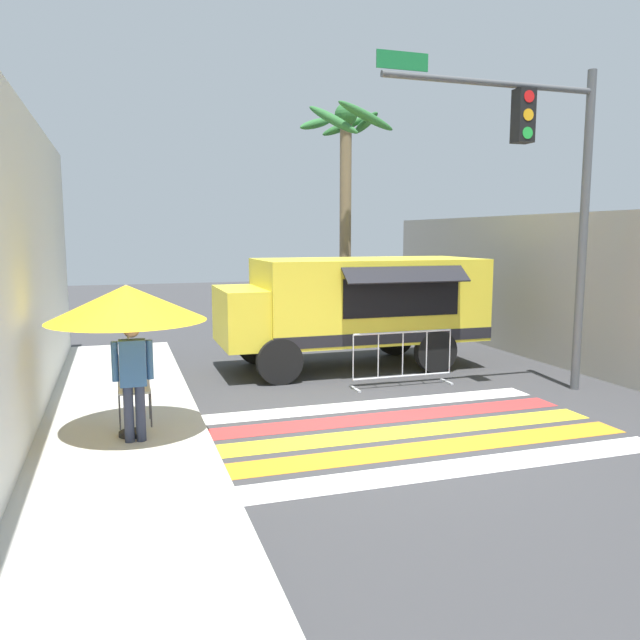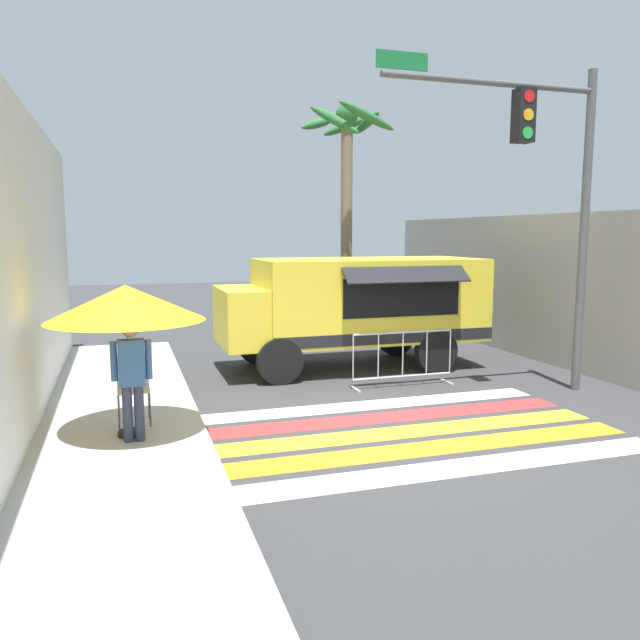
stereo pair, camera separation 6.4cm
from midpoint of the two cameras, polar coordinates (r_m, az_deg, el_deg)
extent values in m
plane|color=#38383A|center=(9.58, 7.14, -9.96)|extent=(60.00, 60.00, 0.00)
cube|color=#B7B5AD|center=(8.81, -24.39, -11.65)|extent=(4.40, 16.00, 0.17)
cube|color=silver|center=(8.39, -26.82, 3.35)|extent=(0.25, 16.00, 4.77)
cube|color=#A39E93|center=(14.64, 21.73, 2.46)|extent=(0.20, 16.00, 3.38)
cube|color=white|center=(8.21, 12.06, -13.15)|extent=(6.40, 0.56, 0.01)
cube|color=orange|center=(8.83, 9.58, -11.55)|extent=(6.40, 0.56, 0.01)
cube|color=yellow|center=(9.48, 7.45, -10.15)|extent=(6.40, 0.56, 0.01)
cube|color=red|center=(10.14, 5.61, -8.91)|extent=(6.40, 0.56, 0.01)
cube|color=white|center=(10.81, 4.01, -7.82)|extent=(6.40, 0.56, 0.01)
cube|color=yellow|center=(13.75, 4.58, 1.95)|extent=(4.84, 2.25, 1.76)
cube|color=yellow|center=(13.07, -5.30, 0.37)|extent=(1.71, 2.07, 1.19)
cube|color=#1E232D|center=(12.88, -8.81, 1.54)|extent=(0.06, 1.80, 0.45)
cube|color=black|center=(12.81, 7.70, 2.07)|extent=(2.56, 0.03, 0.79)
cube|color=black|center=(12.59, 8.13, 4.13)|extent=(2.66, 0.43, 0.31)
cube|color=black|center=(12.81, 6.46, -1.67)|extent=(4.84, 0.01, 0.24)
cylinder|color=black|center=(12.23, -3.56, -3.78)|extent=(0.92, 0.22, 0.92)
cylinder|color=black|center=(14.21, -5.60, -2.17)|extent=(0.92, 0.22, 0.92)
cylinder|color=black|center=(13.46, 10.70, -2.83)|extent=(0.92, 0.22, 0.92)
cylinder|color=black|center=(15.28, 7.03, -1.49)|extent=(0.92, 0.22, 0.92)
cylinder|color=#515456|center=(12.53, 23.11, 7.18)|extent=(0.16, 0.16, 5.82)
cylinder|color=#515456|center=(11.59, 15.68, 20.15)|extent=(4.07, 0.11, 0.11)
cube|color=black|center=(11.81, 18.26, 17.30)|extent=(0.32, 0.28, 0.90)
cylinder|color=red|center=(11.75, 18.75, 18.82)|extent=(0.20, 0.02, 0.20)
cylinder|color=#F2A519|center=(11.69, 18.68, 17.38)|extent=(0.20, 0.02, 0.20)
cylinder|color=green|center=(11.64, 18.61, 15.92)|extent=(0.20, 0.02, 0.20)
cube|color=#197238|center=(10.84, 7.70, 22.46)|extent=(0.90, 0.02, 0.28)
cylinder|color=black|center=(9.12, -16.68, -9.87)|extent=(0.36, 0.36, 0.06)
cylinder|color=#B2B2B7|center=(8.87, -16.93, -3.62)|extent=(0.04, 0.04, 2.08)
cone|color=yellow|center=(8.75, -17.14, 1.51)|extent=(2.11, 2.11, 0.48)
cylinder|color=#4C4C51|center=(9.35, -17.73, -8.07)|extent=(0.02, 0.02, 0.50)
cylinder|color=#4C4C51|center=(9.35, -15.08, -7.96)|extent=(0.02, 0.02, 0.50)
cylinder|color=#4C4C51|center=(9.76, -17.73, -7.40)|extent=(0.02, 0.02, 0.50)
cylinder|color=#4C4C51|center=(9.77, -15.20, -7.29)|extent=(0.02, 0.02, 0.50)
cube|color=beige|center=(9.49, -16.49, -6.14)|extent=(0.45, 0.45, 0.03)
cube|color=beige|center=(9.64, -16.58, -4.40)|extent=(0.45, 0.03, 0.47)
cylinder|color=#2D3347|center=(8.76, -16.98, -8.21)|extent=(0.13, 0.13, 0.76)
cylinder|color=#2D3347|center=(8.76, -15.99, -8.16)|extent=(0.13, 0.13, 0.76)
cube|color=#33598C|center=(8.60, -16.66, -3.76)|extent=(0.34, 0.20, 0.62)
cylinder|color=#33598C|center=(8.59, -18.14, -3.62)|extent=(0.09, 0.09, 0.52)
cylinder|color=#33598C|center=(8.60, -15.20, -3.49)|extent=(0.09, 0.09, 0.52)
sphere|color=#9E7051|center=(8.52, -16.78, -0.82)|extent=(0.21, 0.21, 0.21)
cylinder|color=#B7BABF|center=(12.05, 7.77, -1.12)|extent=(2.04, 0.04, 0.04)
cylinder|color=#B7BABF|center=(12.21, 7.69, -5.13)|extent=(2.04, 0.04, 0.04)
cylinder|color=#B7BABF|center=(11.73, 3.20, -3.45)|extent=(0.02, 0.02, 0.86)
cylinder|color=#B7BABF|center=(11.91, 5.51, -3.30)|extent=(0.02, 0.02, 0.86)
cylinder|color=#B7BABF|center=(12.12, 7.73, -3.14)|extent=(0.02, 0.02, 0.86)
cylinder|color=#B7BABF|center=(12.35, 9.88, -2.99)|extent=(0.02, 0.02, 0.86)
cylinder|color=#B7BABF|center=(12.59, 11.95, -2.83)|extent=(0.02, 0.02, 0.86)
cube|color=#B7BABF|center=(11.88, 3.41, -6.33)|extent=(0.06, 0.44, 0.03)
cube|color=#B7BABF|center=(12.69, 11.67, -5.56)|extent=(0.06, 0.44, 0.03)
cylinder|color=#7A664C|center=(17.08, 2.54, 7.95)|extent=(0.31, 0.31, 5.91)
sphere|color=#2D6B33|center=(17.36, 2.61, 18.25)|extent=(0.60, 0.60, 0.60)
ellipsoid|color=#2D6B33|center=(17.63, 4.43, 17.54)|extent=(0.41, 1.26, 0.57)
ellipsoid|color=#2D6B33|center=(17.95, 2.42, 17.27)|extent=(1.28, 0.57, 0.68)
ellipsoid|color=#2D6B33|center=(17.74, -0.11, 17.52)|extent=(1.46, 1.41, 0.69)
ellipsoid|color=#2D6B33|center=(16.62, 1.44, 17.84)|extent=(1.22, 1.21, 0.96)
ellipsoid|color=#2D6B33|center=(16.62, 4.46, 18.10)|extent=(1.79, 0.68, 0.76)
camera|label=1|loc=(0.03, -89.84, 0.02)|focal=35.00mm
camera|label=2|loc=(0.03, 90.16, -0.02)|focal=35.00mm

